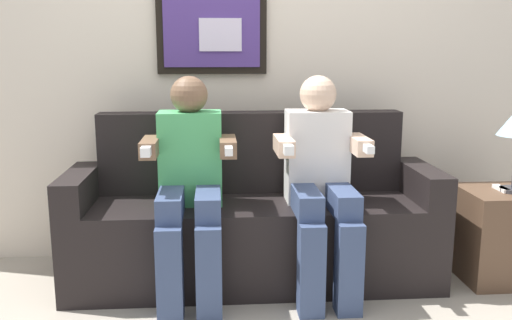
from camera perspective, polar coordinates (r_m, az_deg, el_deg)
ground_plane at (r=2.83m, az=0.24°, el=-14.63°), size 5.67×5.67×0.00m
back_wall_assembly at (r=3.31m, az=-0.92°, el=12.38°), size 4.36×0.10×2.60m
couch at (r=3.02m, az=-0.25°, el=-6.58°), size 1.96×0.58×0.90m
person_on_left at (r=2.78m, az=-6.82°, el=-1.97°), size 0.46×0.56×1.11m
person_on_right at (r=2.82m, az=6.68°, el=-1.74°), size 0.46×0.56×1.11m
side_table_right at (r=3.31m, az=23.70°, el=-7.08°), size 0.40×0.40×0.50m
spare_remote_on_table at (r=3.24m, az=23.93°, el=-2.71°), size 0.04×0.13×0.02m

